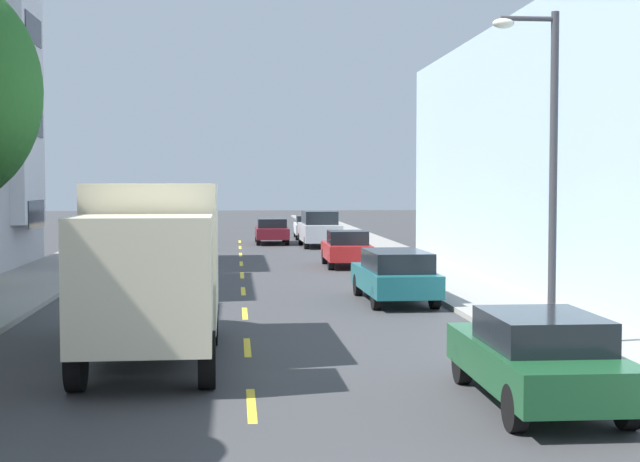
% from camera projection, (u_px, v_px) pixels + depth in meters
% --- Properties ---
extents(ground_plane, '(160.00, 160.00, 0.00)m').
position_uv_depth(ground_plane, '(242.00, 268.00, 36.92)').
color(ground_plane, '#38383A').
extents(sidewalk_left, '(3.20, 120.00, 0.14)m').
position_uv_depth(sidewalk_left, '(51.00, 273.00, 34.27)').
color(sidewalk_left, gray).
rests_on(sidewalk_left, ground_plane).
extents(sidewalk_right, '(3.20, 120.00, 0.14)m').
position_uv_depth(sidewalk_right, '(426.00, 269.00, 35.57)').
color(sidewalk_right, gray).
rests_on(sidewalk_right, ground_plane).
extents(lane_centerline_dashes, '(0.14, 47.20, 0.01)m').
position_uv_depth(lane_centerline_dashes, '(243.00, 283.00, 31.45)').
color(lane_centerline_dashes, yellow).
rests_on(lane_centerline_dashes, ground_plane).
extents(street_lamp, '(1.35, 0.28, 6.66)m').
position_uv_depth(street_lamp, '(546.00, 153.00, 18.29)').
color(street_lamp, '#38383D').
rests_on(street_lamp, sidewalk_right).
extents(delivery_box_truck, '(2.48, 7.36, 3.40)m').
position_uv_depth(delivery_box_truck, '(155.00, 259.00, 17.95)').
color(delivery_box_truck, beige).
rests_on(delivery_box_truck, ground_plane).
extents(parked_wagon_teal, '(1.92, 4.74, 1.50)m').
position_uv_depth(parked_wagon_teal, '(395.00, 274.00, 26.18)').
color(parked_wagon_teal, '#195B60').
rests_on(parked_wagon_teal, ground_plane).
extents(parked_sedan_white, '(1.93, 4.55, 1.43)m').
position_uv_depth(parked_sedan_white, '(309.00, 227.00, 56.68)').
color(parked_sedan_white, silver).
rests_on(parked_sedan_white, ground_plane).
extents(parked_suv_champagne, '(2.00, 4.82, 1.93)m').
position_uv_depth(parked_suv_champagne, '(164.00, 227.00, 51.07)').
color(parked_suv_champagne, tan).
rests_on(parked_suv_champagne, ground_plane).
extents(parked_sedan_forest, '(1.84, 4.52, 1.43)m').
position_uv_depth(parked_sedan_forest, '(538.00, 356.00, 14.03)').
color(parked_sedan_forest, '#194C28').
rests_on(parked_sedan_forest, ground_plane).
extents(parked_suv_silver, '(2.03, 4.83, 1.93)m').
position_uv_depth(parked_suv_silver, '(319.00, 228.00, 49.32)').
color(parked_suv_silver, '#B2B5BA').
rests_on(parked_suv_silver, ground_plane).
extents(parked_hatchback_red, '(1.77, 4.01, 1.50)m').
position_uv_depth(parked_hatchback_red, '(347.00, 248.00, 37.36)').
color(parked_hatchback_red, '#AD1E1E').
rests_on(parked_hatchback_red, ground_plane).
extents(moving_burgundy_sedan, '(1.80, 4.50, 1.43)m').
position_uv_depth(moving_burgundy_sedan, '(272.00, 230.00, 51.87)').
color(moving_burgundy_sedan, maroon).
rests_on(moving_burgundy_sedan, ground_plane).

